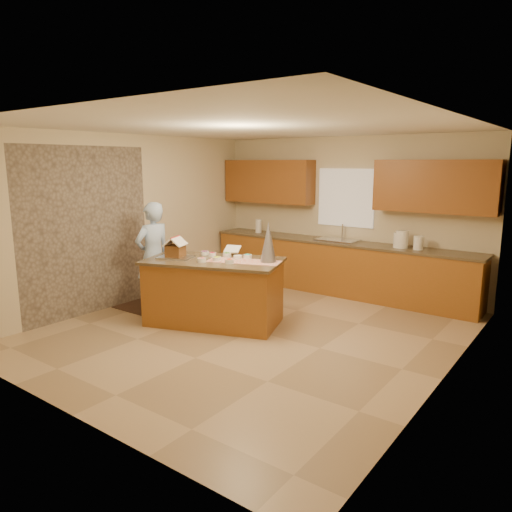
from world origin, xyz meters
name	(u,v)px	position (x,y,z in m)	size (l,w,h in m)	color
floor	(253,331)	(0.00, 0.00, 0.00)	(5.50, 5.50, 0.00)	tan
ceiling	(253,127)	(0.00, 0.00, 2.70)	(5.50, 5.50, 0.00)	silver
wall_back	(346,215)	(0.00, 2.75, 1.35)	(5.50, 5.50, 0.00)	beige
wall_front	(61,271)	(0.00, -2.75, 1.35)	(5.50, 5.50, 0.00)	beige
wall_left	(129,220)	(-2.50, 0.00, 1.35)	(5.50, 5.50, 0.00)	beige
wall_right	(452,255)	(2.50, 0.00, 1.35)	(5.50, 5.50, 0.00)	beige
stone_accent	(87,232)	(-2.48, -0.80, 1.25)	(2.50, 2.50, 0.00)	gray
window_curtain	(346,198)	(0.00, 2.72, 1.65)	(1.05, 0.03, 1.00)	white
back_counter_base	(337,268)	(0.00, 2.45, 0.44)	(4.80, 0.60, 0.88)	brown
back_counter_top	(338,242)	(0.00, 2.45, 0.90)	(4.85, 0.63, 0.04)	brown
upper_cabinet_left	(268,182)	(-1.55, 2.57, 1.90)	(1.85, 0.35, 0.80)	brown
upper_cabinet_right	(435,186)	(1.55, 2.57, 1.90)	(1.85, 0.35, 0.80)	brown
sink	(337,243)	(0.00, 2.45, 0.89)	(0.70, 0.45, 0.12)	silver
faucet	(342,232)	(0.00, 2.63, 1.06)	(0.03, 0.03, 0.28)	silver
island_base	(214,293)	(-0.66, -0.05, 0.44)	(1.81, 0.90, 0.88)	brown
island_top	(213,261)	(-0.66, -0.05, 0.90)	(1.89, 0.98, 0.04)	brown
table_runner	(244,261)	(-0.23, 0.10, 0.93)	(1.00, 0.36, 0.01)	#A8270C
baking_tray	(176,257)	(-1.16, -0.29, 0.94)	(0.46, 0.34, 0.03)	silver
cookbook	(232,249)	(-0.64, 0.36, 1.01)	(0.22, 0.02, 0.18)	white
tinsel_tree	(268,242)	(0.07, 0.26, 1.20)	(0.22, 0.22, 0.55)	silver
rug	(153,308)	(-1.89, -0.11, 0.01)	(1.13, 0.74, 0.01)	black
boy	(153,256)	(-1.84, -0.11, 0.84)	(0.61, 0.40, 1.66)	#A7C4ED
canister_a	(399,240)	(1.08, 2.45, 1.04)	(0.17, 0.17, 0.24)	white
canister_b	(402,239)	(1.13, 2.45, 1.06)	(0.19, 0.19, 0.28)	white
canister_c	(418,243)	(1.39, 2.45, 1.03)	(0.15, 0.15, 0.21)	white
paper_towel	(259,226)	(-1.70, 2.45, 1.05)	(0.12, 0.12, 0.26)	white
gingerbread_house	(175,249)	(-1.16, -0.29, 1.06)	(0.35, 0.36, 0.28)	brown
candy_bowls	(222,257)	(-0.59, 0.06, 0.95)	(0.80, 0.69, 0.06)	#8E2F77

